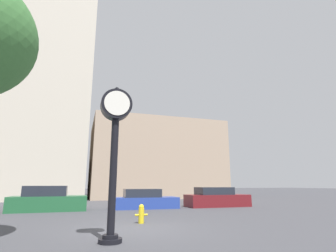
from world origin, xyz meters
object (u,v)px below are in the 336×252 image
Objects in this scene: car_green at (48,200)px; fire_hydrant_far at (141,214)px; car_maroon at (216,198)px; car_blue at (144,200)px; street_clock at (115,136)px.

car_green is 5.77× the size of fire_hydrant_far.
car_green is 0.95× the size of car_maroon.
car_maroon is at bearing 0.68° from car_blue.
street_clock is at bearing -115.59° from fire_hydrant_far.
street_clock is 0.99× the size of car_maroon.
street_clock is at bearing -130.20° from car_maroon.
car_green is (-2.69, 10.23, -2.37)m from street_clock.
car_maroon is at bearing -1.39° from car_green.
fire_hydrant_far is at bearing -136.19° from car_maroon.
street_clock reaches higher than fire_hydrant_far.
street_clock is 10.84m from car_green.
car_maroon is at bearing 48.83° from street_clock.
car_blue is 5.83× the size of fire_hydrant_far.
car_blue is 6.96m from fire_hydrant_far.
car_maroon is at bearing 42.84° from fire_hydrant_far.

